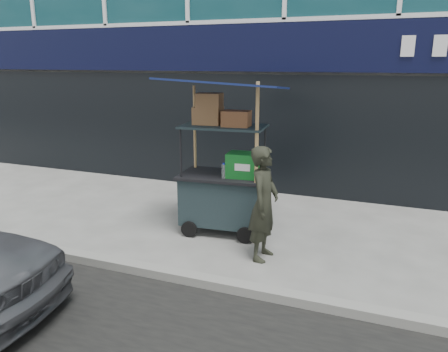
% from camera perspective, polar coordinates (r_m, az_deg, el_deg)
% --- Properties ---
extents(ground, '(80.00, 80.00, 0.00)m').
position_cam_1_polar(ground, '(5.70, -2.87, -12.98)').
color(ground, slate).
rests_on(ground, ground).
extents(curb, '(80.00, 0.18, 0.12)m').
position_cam_1_polar(curb, '(5.51, -3.75, -13.32)').
color(curb, gray).
rests_on(curb, ground).
extents(vendor_cart, '(1.91, 1.42, 2.43)m').
position_cam_1_polar(vendor_cart, '(6.81, 0.09, -0.53)').
color(vendor_cart, black).
rests_on(vendor_cart, ground).
extents(vendor_man, '(0.41, 0.60, 1.58)m').
position_cam_1_polar(vendor_man, '(5.92, 5.23, -3.62)').
color(vendor_man, black).
rests_on(vendor_man, ground).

